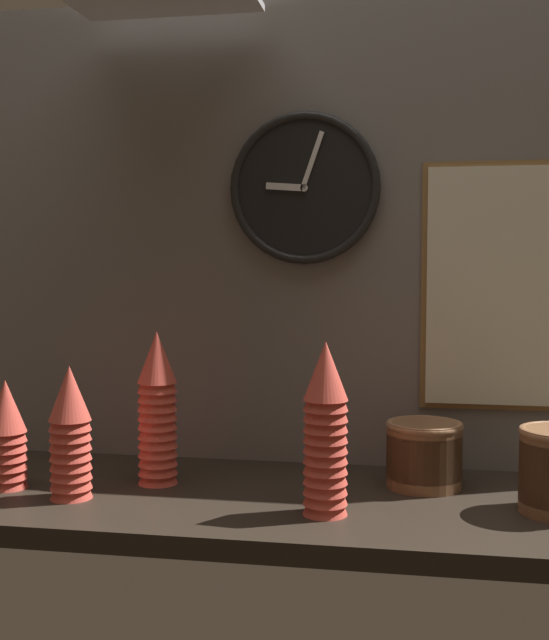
# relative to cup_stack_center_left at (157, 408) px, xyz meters

# --- Properties ---
(ground_plane) EXTENTS (1.60, 0.56, 0.04)m
(ground_plane) POSITION_rel_cup_stack_center_left_xyz_m (0.28, -0.03, -0.18)
(ground_plane) COLOR black
(wall_tiled_back) EXTENTS (1.60, 0.03, 1.05)m
(wall_tiled_back) POSITION_rel_cup_stack_center_left_xyz_m (0.28, 0.24, 0.37)
(wall_tiled_back) COLOR slate
(wall_tiled_back) RESTS_ON ground_plane
(cup_stack_center_left) EXTENTS (0.08, 0.08, 0.32)m
(cup_stack_center_left) POSITION_rel_cup_stack_center_left_xyz_m (0.00, 0.00, 0.00)
(cup_stack_center_left) COLOR #DB4C3D
(cup_stack_center_left) RESTS_ON ground_plane
(cup_stack_center_right) EXTENTS (0.08, 0.08, 0.32)m
(cup_stack_center_right) POSITION_rel_cup_stack_center_left_xyz_m (0.37, -0.15, 0.00)
(cup_stack_center_right) COLOR #DB4C3D
(cup_stack_center_right) RESTS_ON ground_plane
(cup_stack_far_left) EXTENTS (0.08, 0.08, 0.22)m
(cup_stack_far_left) POSITION_rel_cup_stack_center_left_xyz_m (-0.29, -0.09, -0.05)
(cup_stack_far_left) COLOR #DB4C3D
(cup_stack_far_left) RESTS_ON ground_plane
(cup_stack_left) EXTENTS (0.08, 0.08, 0.26)m
(cup_stack_left) POSITION_rel_cup_stack_center_left_xyz_m (-0.13, -0.13, -0.03)
(cup_stack_left) COLOR #DB4C3D
(cup_stack_left) RESTS_ON ground_plane
(bowl_stack_right) EXTENTS (0.16, 0.16, 0.13)m
(bowl_stack_right) POSITION_rel_cup_stack_center_left_xyz_m (0.54, 0.07, -0.09)
(bowl_stack_right) COLOR brown
(bowl_stack_right) RESTS_ON ground_plane
(wall_clock) EXTENTS (0.34, 0.03, 0.34)m
(wall_clock) POSITION_rel_cup_stack_center_left_xyz_m (0.27, 0.21, 0.46)
(wall_clock) COLOR black
(menu_board) EXTENTS (0.43, 0.01, 0.54)m
(menu_board) POSITION_rel_cup_stack_center_left_xyz_m (0.75, 0.22, 0.25)
(menu_board) COLOR olive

